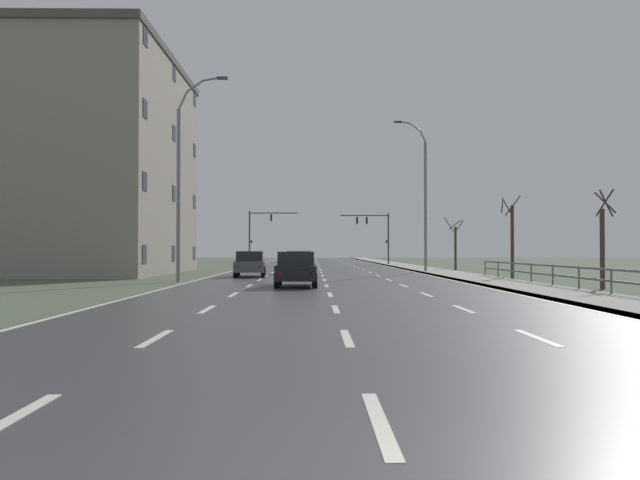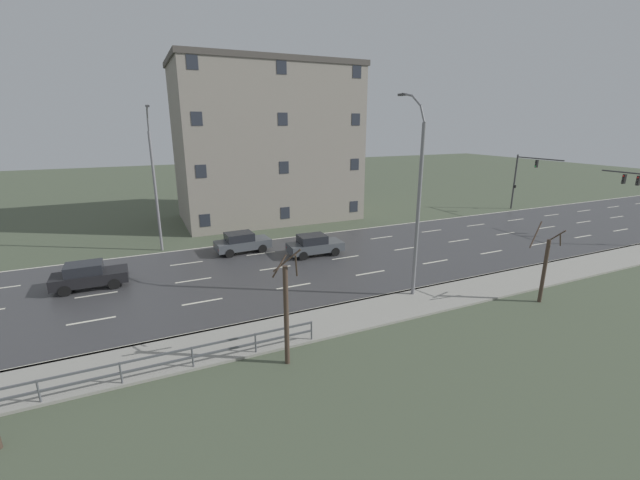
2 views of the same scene
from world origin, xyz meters
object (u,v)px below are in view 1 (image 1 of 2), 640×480
Objects in this scene: street_lamp_midground at (424,198)px; car_distant at (299,262)px; car_near_left at (296,269)px; brick_building at (102,165)px; street_lamp_left_bank at (182,181)px; car_near_right at (250,264)px; traffic_signal_left at (259,229)px; traffic_signal_right at (376,229)px.

street_lamp_midground reaches higher than car_distant.
brick_building is at bearing 131.57° from car_near_left.
street_lamp_midground is 0.63× the size of brick_building.
street_lamp_left_bank is 8.73m from car_near_left.
street_lamp_left_bank is at bearing -118.01° from car_distant.
street_lamp_midground is at bearing 3.09° from brick_building.
street_lamp_left_bank reaches higher than car_distant.
car_near_left is (6.07, -4.46, -4.42)m from street_lamp_left_bank.
car_near_left and car_near_right have the same top height.
brick_building reaches higher than car_distant.
street_lamp_left_bank is at bearing -90.86° from traffic_signal_left.
street_lamp_midground is 1.80× the size of traffic_signal_left.
traffic_signal_left reaches higher than car_near_left.
traffic_signal_left is 0.35× the size of brick_building.
car_distant is (-9.02, -2.11, -4.64)m from street_lamp_midground.
car_near_left is at bearing -100.89° from traffic_signal_right.
street_lamp_midground is at bearing 62.05° from car_near_left.
traffic_signal_left is 1.50× the size of car_near_left.
car_distant is 15.50m from brick_building.
traffic_signal_left is 28.46m from car_distant.
street_lamp_left_bank is 38.97m from traffic_signal_right.
car_near_right is (-10.95, -30.82, -3.22)m from traffic_signal_right.
brick_building reaches higher than car_near_left.
traffic_signal_left is (-14.32, 25.66, -1.35)m from street_lamp_midground.
brick_building is (-14.09, 15.66, 6.82)m from car_near_left.
brick_building reaches higher than traffic_signal_left.
traffic_signal_left is 43.03m from car_near_left.
brick_building is at bearing 178.00° from car_distant.
street_lamp_midground reaches higher than street_lamp_left_bank.
traffic_signal_right is at bearing 74.43° from car_distant.
street_lamp_left_bank is 2.56× the size of car_near_right.
traffic_signal_left reaches higher than car_near_right.
car_near_left is (5.50, -42.55, -3.29)m from traffic_signal_left.
street_lamp_midground is 2.70× the size of car_near_left.
car_near_right is at bearing 61.87° from street_lamp_left_bank.
car_distant is at bearing -79.20° from traffic_signal_left.
car_near_right is at bearing 106.77° from car_near_left.
car_distant is at bearing 90.37° from car_near_left.
car_distant is (-8.05, -26.05, -3.22)m from traffic_signal_right.
car_near_right is 5.58m from car_distant.
brick_building is (-8.59, -26.89, 3.53)m from traffic_signal_left.
brick_building reaches higher than car_near_right.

